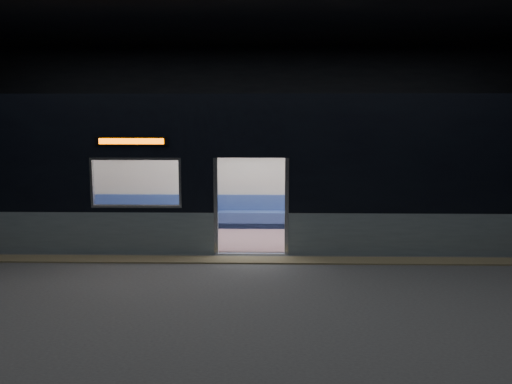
{
  "coord_description": "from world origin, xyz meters",
  "views": [
    {
      "loc": [
        0.35,
        -10.07,
        2.98
      ],
      "look_at": [
        0.07,
        2.3,
        1.15
      ],
      "focal_mm": 38.0,
      "sensor_mm": 36.0,
      "label": 1
    }
  ],
  "objects": [
    {
      "name": "station_envelope",
      "position": [
        0.0,
        0.0,
        3.66
      ],
      "size": [
        24.0,
        14.0,
        5.0
      ],
      "color": "black",
      "rests_on": "station_floor"
    },
    {
      "name": "tactile_strip",
      "position": [
        0.0,
        0.55,
        0.01
      ],
      "size": [
        22.8,
        0.5,
        0.03
      ],
      "primitive_type": "cube",
      "color": "#8C7F59",
      "rests_on": "station_floor"
    },
    {
      "name": "metro_car",
      "position": [
        -0.0,
        2.54,
        1.85
      ],
      "size": [
        18.0,
        3.04,
        3.35
      ],
      "color": "gray",
      "rests_on": "station_floor"
    },
    {
      "name": "passenger",
      "position": [
        3.67,
        3.55,
        0.82
      ],
      "size": [
        0.43,
        0.73,
        1.42
      ],
      "rotation": [
        0.0,
        0.0,
        -0.1
      ],
      "color": "black",
      "rests_on": "metro_car"
    },
    {
      "name": "transit_map",
      "position": [
        5.0,
        3.85,
        1.44
      ],
      "size": [
        0.91,
        0.03,
        0.59
      ],
      "primitive_type": "cube",
      "color": "white",
      "rests_on": "metro_car"
    },
    {
      "name": "station_floor",
      "position": [
        0.0,
        0.0,
        -0.01
      ],
      "size": [
        24.0,
        14.0,
        0.01
      ],
      "primitive_type": "cube",
      "color": "#47494C",
      "rests_on": "ground"
    },
    {
      "name": "handbag",
      "position": [
        3.65,
        3.31,
        0.68
      ],
      "size": [
        0.33,
        0.3,
        0.13
      ],
      "primitive_type": "cube",
      "rotation": [
        0.0,
        0.0,
        -0.34
      ],
      "color": "black",
      "rests_on": "passenger"
    }
  ]
}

